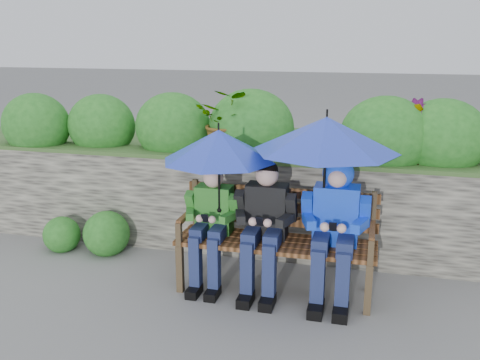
% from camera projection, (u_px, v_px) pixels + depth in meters
% --- Properties ---
extents(ground, '(60.00, 60.00, 0.00)m').
position_uv_depth(ground, '(237.00, 282.00, 4.92)').
color(ground, slate).
rests_on(ground, ground).
extents(garden_backdrop, '(8.00, 2.84, 1.72)m').
position_uv_depth(garden_backdrop, '(272.00, 177.00, 6.27)').
color(garden_backdrop, '#3C3A35').
rests_on(garden_backdrop, ground).
extents(park_bench, '(1.73, 0.51, 0.91)m').
position_uv_depth(park_bench, '(277.00, 233.00, 4.69)').
color(park_bench, '#483924').
rests_on(park_bench, ground).
extents(boy_left, '(0.48, 0.55, 1.10)m').
position_uv_depth(boy_left, '(211.00, 220.00, 4.73)').
color(boy_left, '#296025').
rests_on(boy_left, ground).
extents(boy_middle, '(0.53, 0.62, 1.17)m').
position_uv_depth(boy_middle, '(264.00, 221.00, 4.60)').
color(boy_middle, black).
rests_on(boy_middle, ground).
extents(boy_right, '(0.57, 0.68, 1.22)m').
position_uv_depth(boy_right, '(335.00, 219.00, 4.45)').
color(boy_right, '#0048E5').
rests_on(boy_right, ground).
extents(umbrella_left, '(0.99, 0.99, 0.80)m').
position_uv_depth(umbrella_left, '(219.00, 145.00, 4.55)').
color(umbrella_left, '#2138BF').
rests_on(umbrella_left, ground).
extents(umbrella_right, '(1.19, 1.19, 0.92)m').
position_uv_depth(umbrella_right, '(326.00, 134.00, 4.30)').
color(umbrella_right, '#2138BF').
rests_on(umbrella_right, ground).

